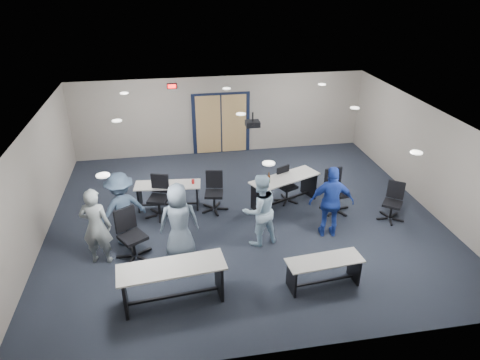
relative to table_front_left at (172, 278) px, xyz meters
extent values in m
plane|color=black|center=(1.94, 2.91, -0.57)|extent=(10.00, 10.00, 0.00)
cube|color=gray|center=(1.94, 7.41, 0.78)|extent=(10.00, 0.04, 2.70)
cube|color=gray|center=(1.94, -1.59, 0.78)|extent=(10.00, 0.04, 2.70)
cube|color=gray|center=(-3.06, 2.91, 0.78)|extent=(0.04, 9.00, 2.70)
cube|color=gray|center=(6.94, 2.91, 0.78)|extent=(0.04, 9.00, 2.70)
cube|color=white|center=(1.94, 2.91, 2.13)|extent=(10.00, 9.00, 0.04)
cube|color=black|center=(1.94, 7.38, 0.48)|extent=(2.00, 0.06, 2.20)
cube|color=tan|center=(1.49, 7.36, 0.48)|extent=(0.85, 0.04, 2.05)
cube|color=tan|center=(2.39, 7.36, 0.48)|extent=(0.85, 0.04, 2.05)
cube|color=black|center=(0.34, 7.36, 1.88)|extent=(0.32, 0.05, 0.18)
cube|color=#FF0C0C|center=(0.34, 7.33, 1.88)|extent=(0.26, 0.02, 0.12)
cylinder|color=black|center=(2.24, 3.41, 2.01)|extent=(0.04, 0.04, 0.24)
cube|color=black|center=(2.24, 3.41, 1.83)|extent=(0.35, 0.30, 0.14)
cylinder|color=black|center=(2.24, 3.26, 1.83)|extent=(0.08, 0.03, 0.08)
cube|color=#B7B5AD|center=(0.00, 0.00, 0.25)|extent=(2.12, 0.88, 0.03)
cube|color=black|center=(-0.91, -0.09, -0.17)|extent=(0.12, 0.63, 0.80)
cube|color=black|center=(0.91, 0.09, -0.17)|extent=(0.12, 0.63, 0.80)
cube|color=black|center=(0.00, 0.00, -0.46)|extent=(1.83, 0.23, 0.05)
cube|color=#B7B5AD|center=(3.07, -0.06, 0.05)|extent=(1.61, 0.66, 0.03)
cube|color=black|center=(2.37, -0.12, -0.27)|extent=(0.08, 0.48, 0.61)
cube|color=black|center=(3.76, 0.00, -0.27)|extent=(0.08, 0.48, 0.61)
cube|color=black|center=(3.07, -0.06, -0.49)|extent=(1.40, 0.16, 0.04)
cube|color=#B7B5AD|center=(0.00, 3.73, 0.12)|extent=(1.80, 0.75, 0.03)
cube|color=black|center=(-0.78, 3.80, -0.23)|extent=(0.10, 0.54, 0.68)
cube|color=black|center=(0.77, 3.65, -0.23)|extent=(0.10, 0.54, 0.68)
cube|color=black|center=(0.00, 3.73, -0.48)|extent=(1.56, 0.20, 0.04)
cylinder|color=red|center=(0.68, 3.66, 0.20)|extent=(0.08, 0.08, 0.12)
cube|color=#B7B5AD|center=(3.16, 3.39, 0.22)|extent=(2.10, 1.40, 0.03)
cube|color=black|center=(2.35, 3.04, -0.18)|extent=(0.29, 0.58, 0.78)
cube|color=black|center=(3.98, 3.74, -0.18)|extent=(0.29, 0.58, 0.78)
cube|color=black|center=(3.16, 3.39, -0.46)|extent=(1.65, 0.75, 0.04)
imported|color=gray|center=(-1.57, 1.57, 0.34)|extent=(0.74, 0.55, 1.83)
imported|color=slate|center=(0.22, 1.50, 0.33)|extent=(0.89, 0.58, 1.80)
imported|color=#B7DBF3|center=(2.09, 1.68, 0.32)|extent=(1.03, 0.90, 1.79)
imported|color=#1B3596|center=(3.85, 1.72, 0.34)|extent=(1.13, 0.63, 1.83)
imported|color=#394D66|center=(-1.08, 2.24, 0.34)|extent=(1.36, 1.15, 1.83)
camera|label=1|loc=(0.17, -6.66, 5.40)|focal=32.00mm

